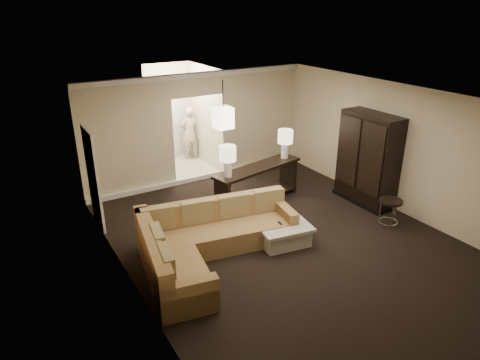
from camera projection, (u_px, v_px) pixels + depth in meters
ground at (292, 246)px, 8.26m from camera, size 8.00×8.00×0.00m
wall_back at (199, 128)px, 10.88m from camera, size 6.00×0.04×2.80m
wall_left at (134, 220)px, 6.30m from camera, size 0.04×8.00×2.80m
wall_right at (407, 152)px, 9.14m from camera, size 0.04×8.00×2.80m
ceiling at (300, 103)px, 7.18m from camera, size 6.00×8.00×0.02m
crown_molding at (198, 75)px, 10.33m from camera, size 6.00×0.10×0.12m
baseboard at (202, 177)px, 11.36m from camera, size 6.00×0.10×0.12m
side_door at (93, 179)px, 8.66m from camera, size 0.05×0.90×2.10m
foyer at (178, 120)px, 11.98m from camera, size 1.44×2.02×2.80m
sectional_sofa at (206, 241)px, 7.75m from camera, size 3.32×2.50×0.89m
coffee_table at (281, 231)px, 8.39m from camera, size 1.15×1.15×0.42m
console_table at (258, 181)px, 9.87m from camera, size 2.39×0.98×0.90m
armoire at (368, 161)px, 9.75m from camera, size 0.63×1.47×2.11m
drink_table at (390, 208)px, 8.85m from camera, size 0.48×0.48×0.60m
table_lamp_left at (228, 156)px, 9.00m from camera, size 0.36×0.36×0.69m
table_lamp_right at (285, 139)px, 10.11m from camera, size 0.36×0.36×0.69m
pendant_light at (223, 118)px, 9.64m from camera, size 0.38×0.38×1.09m
person at (190, 131)px, 12.57m from camera, size 0.66×0.46×1.73m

